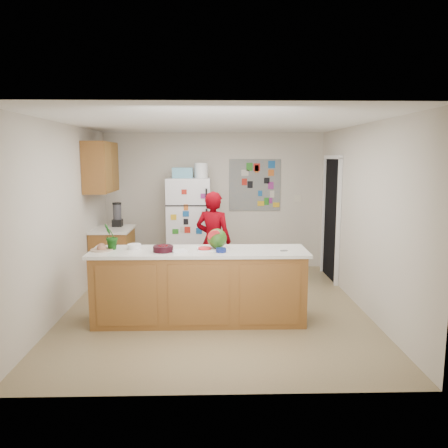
{
  "coord_description": "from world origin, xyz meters",
  "views": [
    {
      "loc": [
        -0.03,
        -5.8,
        2.05
      ],
      "look_at": [
        0.13,
        0.2,
        1.14
      ],
      "focal_mm": 35.0,
      "sensor_mm": 36.0,
      "label": 1
    }
  ],
  "objects_px": {
    "person": "(213,241)",
    "cherry_bowl": "(163,249)",
    "watermelon": "(217,238)",
    "refrigerator": "(189,226)"
  },
  "relations": [
    {
      "from": "watermelon",
      "to": "cherry_bowl",
      "type": "xyz_separation_m",
      "value": [
        -0.66,
        -0.14,
        -0.1
      ]
    },
    {
      "from": "person",
      "to": "watermelon",
      "type": "bearing_deg",
      "value": 112.06
    },
    {
      "from": "refrigerator",
      "to": "person",
      "type": "bearing_deg",
      "value": -67.59
    },
    {
      "from": "watermelon",
      "to": "cherry_bowl",
      "type": "height_order",
      "value": "watermelon"
    },
    {
      "from": "refrigerator",
      "to": "cherry_bowl",
      "type": "xyz_separation_m",
      "value": [
        -0.18,
        -2.46,
        0.11
      ]
    },
    {
      "from": "person",
      "to": "cherry_bowl",
      "type": "height_order",
      "value": "person"
    },
    {
      "from": "person",
      "to": "cherry_bowl",
      "type": "bearing_deg",
      "value": 86.68
    },
    {
      "from": "person",
      "to": "watermelon",
      "type": "xyz_separation_m",
      "value": [
        0.04,
        -1.28,
        0.28
      ]
    },
    {
      "from": "person",
      "to": "refrigerator",
      "type": "bearing_deg",
      "value": -47.5
    },
    {
      "from": "person",
      "to": "cherry_bowl",
      "type": "xyz_separation_m",
      "value": [
        -0.61,
        -1.42,
        0.18
      ]
    }
  ]
}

